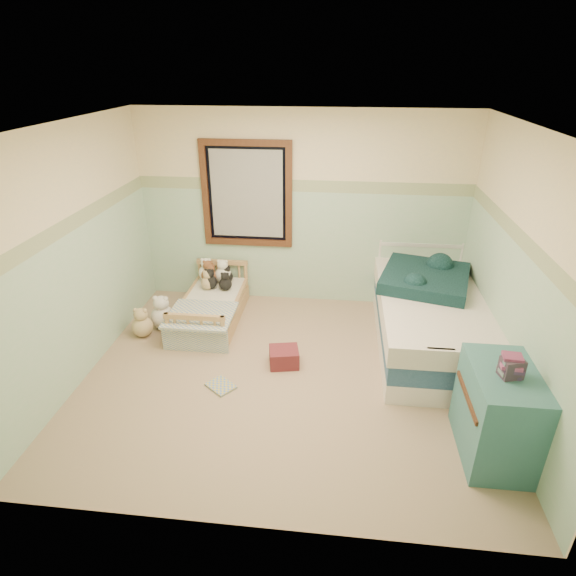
# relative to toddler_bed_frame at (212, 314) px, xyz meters

# --- Properties ---
(floor) EXTENTS (4.20, 3.60, 0.02)m
(floor) POSITION_rel_toddler_bed_frame_xyz_m (1.07, -1.05, -0.10)
(floor) COLOR #9D8366
(floor) RESTS_ON ground
(ceiling) EXTENTS (4.20, 3.60, 0.02)m
(ceiling) POSITION_rel_toddler_bed_frame_xyz_m (1.07, -1.05, 2.42)
(ceiling) COLOR silver
(ceiling) RESTS_ON wall_back
(wall_back) EXTENTS (4.20, 0.04, 2.50)m
(wall_back) POSITION_rel_toddler_bed_frame_xyz_m (1.07, 0.75, 1.16)
(wall_back) COLOR beige
(wall_back) RESTS_ON floor
(wall_front) EXTENTS (4.20, 0.04, 2.50)m
(wall_front) POSITION_rel_toddler_bed_frame_xyz_m (1.07, -2.85, 1.16)
(wall_front) COLOR beige
(wall_front) RESTS_ON floor
(wall_left) EXTENTS (0.04, 3.60, 2.50)m
(wall_left) POSITION_rel_toddler_bed_frame_xyz_m (-1.03, -1.05, 1.16)
(wall_left) COLOR beige
(wall_left) RESTS_ON floor
(wall_right) EXTENTS (0.04, 3.60, 2.50)m
(wall_right) POSITION_rel_toddler_bed_frame_xyz_m (3.17, -1.05, 1.16)
(wall_right) COLOR beige
(wall_right) RESTS_ON floor
(wainscot_mint) EXTENTS (4.20, 0.01, 1.50)m
(wainscot_mint) POSITION_rel_toddler_bed_frame_xyz_m (1.07, 0.74, 0.66)
(wainscot_mint) COLOR #95C29F
(wainscot_mint) RESTS_ON floor
(border_strip) EXTENTS (4.20, 0.01, 0.15)m
(border_strip) POSITION_rel_toddler_bed_frame_xyz_m (1.07, 0.74, 1.48)
(border_strip) COLOR #47634B
(border_strip) RESTS_ON wall_back
(window_frame) EXTENTS (1.16, 0.06, 1.36)m
(window_frame) POSITION_rel_toddler_bed_frame_xyz_m (0.37, 0.71, 1.36)
(window_frame) COLOR #381D0F
(window_frame) RESTS_ON wall_back
(window_blinds) EXTENTS (0.92, 0.01, 1.12)m
(window_blinds) POSITION_rel_toddler_bed_frame_xyz_m (0.37, 0.72, 1.36)
(window_blinds) COLOR #B8B8B1
(window_blinds) RESTS_ON window_frame
(toddler_bed_frame) EXTENTS (0.70, 1.40, 0.18)m
(toddler_bed_frame) POSITION_rel_toddler_bed_frame_xyz_m (0.00, 0.00, 0.00)
(toddler_bed_frame) COLOR #9C7946
(toddler_bed_frame) RESTS_ON floor
(toddler_mattress) EXTENTS (0.64, 1.34, 0.12)m
(toddler_mattress) POSITION_rel_toddler_bed_frame_xyz_m (0.00, 0.00, 0.15)
(toddler_mattress) COLOR white
(toddler_mattress) RESTS_ON toddler_bed_frame
(patchwork_quilt) EXTENTS (0.76, 0.70, 0.03)m
(patchwork_quilt) POSITION_rel_toddler_bed_frame_xyz_m (0.00, -0.44, 0.23)
(patchwork_quilt) COLOR #6886B1
(patchwork_quilt) RESTS_ON toddler_mattress
(plush_bed_brown) EXTENTS (0.21, 0.21, 0.21)m
(plush_bed_brown) POSITION_rel_toddler_bed_frame_xyz_m (-0.15, 0.50, 0.31)
(plush_bed_brown) COLOR brown
(plush_bed_brown) RESTS_ON toddler_mattress
(plush_bed_white) EXTENTS (0.22, 0.22, 0.22)m
(plush_bed_white) POSITION_rel_toddler_bed_frame_xyz_m (0.05, 0.50, 0.32)
(plush_bed_white) COLOR white
(plush_bed_white) RESTS_ON toddler_mattress
(plush_bed_tan) EXTENTS (0.18, 0.18, 0.18)m
(plush_bed_tan) POSITION_rel_toddler_bed_frame_xyz_m (-0.10, 0.28, 0.30)
(plush_bed_tan) COLOR tan
(plush_bed_tan) RESTS_ON toddler_mattress
(plush_bed_dark) EXTENTS (0.17, 0.17, 0.17)m
(plush_bed_dark) POSITION_rel_toddler_bed_frame_xyz_m (0.13, 0.28, 0.29)
(plush_bed_dark) COLOR black
(plush_bed_dark) RESTS_ON toddler_mattress
(plush_floor_cream) EXTENTS (0.29, 0.29, 0.29)m
(plush_floor_cream) POSITION_rel_toddler_bed_frame_xyz_m (-0.55, -0.24, 0.05)
(plush_floor_cream) COLOR silver
(plush_floor_cream) RESTS_ON floor
(plush_floor_tan) EXTENTS (0.25, 0.25, 0.25)m
(plush_floor_tan) POSITION_rel_toddler_bed_frame_xyz_m (-0.72, -0.46, 0.03)
(plush_floor_tan) COLOR tan
(plush_floor_tan) RESTS_ON floor
(twin_bed_frame) EXTENTS (1.09, 2.19, 0.22)m
(twin_bed_frame) POSITION_rel_toddler_bed_frame_xyz_m (2.62, -0.31, 0.02)
(twin_bed_frame) COLOR white
(twin_bed_frame) RESTS_ON floor
(twin_boxspring) EXTENTS (1.09, 2.19, 0.22)m
(twin_boxspring) POSITION_rel_toddler_bed_frame_xyz_m (2.62, -0.31, 0.24)
(twin_boxspring) COLOR navy
(twin_boxspring) RESTS_ON twin_bed_frame
(twin_mattress) EXTENTS (1.14, 2.23, 0.22)m
(twin_mattress) POSITION_rel_toddler_bed_frame_xyz_m (2.62, -0.31, 0.46)
(twin_mattress) COLOR silver
(twin_mattress) RESTS_ON twin_boxspring
(teal_blanket) EXTENTS (1.15, 1.19, 0.14)m
(teal_blanket) POSITION_rel_toddler_bed_frame_xyz_m (2.57, -0.01, 0.64)
(teal_blanket) COLOR black
(teal_blanket) RESTS_ON twin_mattress
(dresser) EXTENTS (0.51, 0.81, 0.81)m
(dresser) POSITION_rel_toddler_bed_frame_xyz_m (2.90, -1.91, 0.32)
(dresser) COLOR #376E71
(dresser) RESTS_ON floor
(book_stack) EXTENTS (0.18, 0.16, 0.16)m
(book_stack) POSITION_rel_toddler_bed_frame_xyz_m (2.90, -1.96, 0.80)
(book_stack) COLOR #4C2D33
(book_stack) RESTS_ON dresser
(red_pillow) EXTENTS (0.36, 0.33, 0.19)m
(red_pillow) POSITION_rel_toddler_bed_frame_xyz_m (1.03, -0.86, 0.01)
(red_pillow) COLOR maroon
(red_pillow) RESTS_ON floor
(floor_book) EXTENTS (0.35, 0.34, 0.03)m
(floor_book) POSITION_rel_toddler_bed_frame_xyz_m (0.44, -1.32, -0.08)
(floor_book) COLOR gold
(floor_book) RESTS_ON floor
(extra_plush_0) EXTENTS (0.22, 0.22, 0.22)m
(extra_plush_0) POSITION_rel_toddler_bed_frame_xyz_m (-0.19, 0.54, 0.32)
(extra_plush_0) COLOR white
(extra_plush_0) RESTS_ON toddler_mattress
(extra_plush_1) EXTENTS (0.19, 0.19, 0.19)m
(extra_plush_1) POSITION_rel_toddler_bed_frame_xyz_m (-0.08, 0.29, 0.30)
(extra_plush_1) COLOR black
(extra_plush_1) RESTS_ON toddler_mattress
(extra_plush_2) EXTENTS (0.18, 0.18, 0.18)m
(extra_plush_2) POSITION_rel_toddler_bed_frame_xyz_m (-0.11, 0.47, 0.30)
(extra_plush_2) COLOR brown
(extra_plush_2) RESTS_ON toddler_mattress
(extra_plush_3) EXTENTS (0.17, 0.17, 0.17)m
(extra_plush_3) POSITION_rel_toddler_bed_frame_xyz_m (0.09, 0.50, 0.29)
(extra_plush_3) COLOR black
(extra_plush_3) RESTS_ON toddler_mattress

